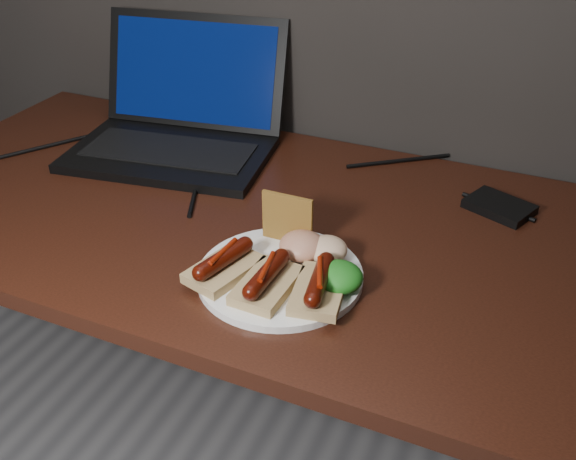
# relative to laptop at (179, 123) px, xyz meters

# --- Properties ---
(desk) EXTENTS (1.40, 0.70, 0.75)m
(desk) POSITION_rel_laptop_xyz_m (0.24, -0.19, -0.14)
(desk) COLOR #36160D
(desk) RESTS_ON ground
(laptop) EXTENTS (0.45, 0.39, 0.25)m
(laptop) POSITION_rel_laptop_xyz_m (0.00, 0.00, 0.00)
(laptop) COLOR black
(laptop) RESTS_ON desk
(hard_drive) EXTENTS (0.13, 0.11, 0.02)m
(hard_drive) POSITION_rel_laptop_xyz_m (0.66, -0.00, -0.05)
(hard_drive) COLOR black
(hard_drive) RESTS_ON desk
(desk_cables) EXTENTS (1.04, 0.43, 0.01)m
(desk_cables) POSITION_rel_laptop_xyz_m (0.22, -0.04, -0.05)
(desk_cables) COLOR black
(desk_cables) RESTS_ON desk
(plate) EXTENTS (0.31, 0.31, 0.01)m
(plate) POSITION_rel_laptop_xyz_m (0.39, -0.34, -0.05)
(plate) COLOR white
(plate) RESTS_ON desk
(bread_sausage_left) EXTENTS (0.10, 0.13, 0.04)m
(bread_sausage_left) POSITION_rel_laptop_xyz_m (0.31, -0.38, -0.03)
(bread_sausage_left) COLOR tan
(bread_sausage_left) RESTS_ON plate
(bread_sausage_center) EXTENTS (0.07, 0.12, 0.04)m
(bread_sausage_center) POSITION_rel_laptop_xyz_m (0.39, -0.39, -0.03)
(bread_sausage_center) COLOR tan
(bread_sausage_center) RESTS_ON plate
(bread_sausage_right) EXTENTS (0.09, 0.12, 0.04)m
(bread_sausage_right) POSITION_rel_laptop_xyz_m (0.46, -0.37, -0.03)
(bread_sausage_right) COLOR tan
(bread_sausage_right) RESTS_ON plate
(crispbread) EXTENTS (0.08, 0.01, 0.08)m
(crispbread) POSITION_rel_laptop_xyz_m (0.36, -0.26, 0.00)
(crispbread) COLOR #AE802F
(crispbread) RESTS_ON plate
(salad_greens) EXTENTS (0.07, 0.07, 0.04)m
(salad_greens) POSITION_rel_laptop_xyz_m (0.48, -0.34, -0.02)
(salad_greens) COLOR #176013
(salad_greens) RESTS_ON plate
(salsa_mound) EXTENTS (0.07, 0.07, 0.04)m
(salsa_mound) POSITION_rel_laptop_xyz_m (0.40, -0.29, -0.02)
(salsa_mound) COLOR maroon
(salsa_mound) RESTS_ON plate
(coleslaw_mound) EXTENTS (0.06, 0.06, 0.04)m
(coleslaw_mound) POSITION_rel_laptop_xyz_m (0.44, -0.28, -0.02)
(coleslaw_mound) COLOR silver
(coleslaw_mound) RESTS_ON plate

